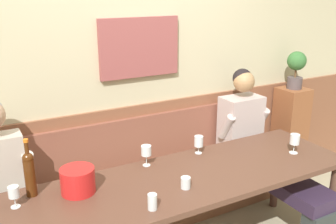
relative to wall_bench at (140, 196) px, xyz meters
name	(u,v)px	position (x,y,z in m)	size (l,w,h in m)	color
room_wall_back	(124,63)	(0.00, 0.26, 1.12)	(6.80, 0.12, 2.80)	beige
wood_wainscot_panel	(129,162)	(0.00, 0.21, 0.24)	(6.80, 0.03, 1.04)	brown
wall_bench	(140,196)	(0.00, 0.00, 0.00)	(2.94, 0.42, 0.94)	brown
dining_table	(178,188)	(0.00, -0.65, 0.39)	(2.64, 0.76, 0.75)	brown
person_right_seat	(7,213)	(-1.08, -0.34, 0.36)	(0.47, 1.19, 1.32)	#352635
person_center_left_seat	(261,148)	(1.06, -0.32, 0.36)	(0.49, 1.20, 1.30)	#2F3535
ice_bucket	(78,180)	(-0.65, -0.49, 0.55)	(0.22, 0.22, 0.17)	red
wine_bottle_green_tall	(29,172)	(-0.92, -0.39, 0.63)	(0.07, 0.07, 0.38)	#48230B
wine_glass_mid_left	(14,193)	(-1.03, -0.49, 0.56)	(0.07, 0.07, 0.14)	silver
wine_glass_mid_right	(295,140)	(1.02, -0.72, 0.58)	(0.07, 0.07, 0.16)	silver
wine_glass_left_end	(146,151)	(-0.10, -0.36, 0.58)	(0.07, 0.07, 0.16)	silver
wine_glass_near_bucket	(199,142)	(0.36, -0.36, 0.57)	(0.07, 0.07, 0.14)	silver
water_tumbler_right	(152,202)	(-0.32, -0.90, 0.52)	(0.06, 0.06, 0.10)	silver
water_tumbler_left	(186,183)	(-0.02, -0.78, 0.51)	(0.06, 0.06, 0.08)	silver
corner_pedestal	(289,134)	(1.77, 0.03, 0.23)	(0.28, 0.28, 1.01)	brown
potted_plant	(296,67)	(1.77, 0.03, 0.95)	(0.19, 0.19, 0.38)	#504445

